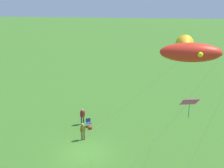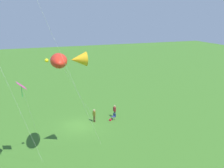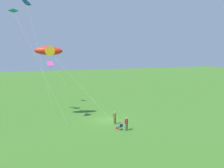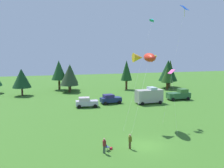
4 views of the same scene
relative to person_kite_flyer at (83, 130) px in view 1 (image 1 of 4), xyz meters
name	(u,v)px [view 1 (image 1 of 4)]	position (x,y,z in m)	size (l,w,h in m)	color
ground_plane	(85,153)	(2.21, 0.53, -1.02)	(160.00, 160.00, 0.00)	#3A6E24
person_kite_flyer	(83,130)	(0.00, 0.00, 0.00)	(0.43, 0.53, 1.74)	brown
folding_chair	(89,122)	(-2.70, 0.14, -0.53)	(0.64, 0.64, 0.82)	navy
person_spectator	(82,115)	(-3.09, -0.52, 0.00)	(0.45, 0.49, 1.74)	#405545
backpack_on_grass	(90,128)	(-2.11, 0.39, -0.91)	(0.32, 0.22, 0.22)	#B31526
kite_large_fish	(189,51)	(5.06, 8.11, 8.90)	(6.99, 10.20, 10.60)	red
kite_diamond_rainbow	(187,105)	(8.73, 7.57, 6.63)	(1.89, 5.63, 8.18)	#D84193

